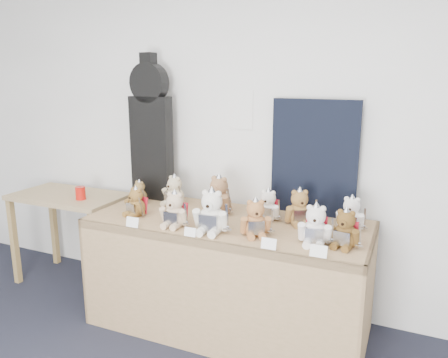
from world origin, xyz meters
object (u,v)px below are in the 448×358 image
at_px(display_table, 223,247).
at_px(red_cup, 81,193).
at_px(teddy_front_far_right, 315,227).
at_px(teddy_back_far_left, 139,193).
at_px(teddy_back_centre_right, 268,207).
at_px(teddy_back_right, 300,209).
at_px(teddy_front_left, 175,211).
at_px(teddy_back_left, 174,192).
at_px(teddy_front_centre, 211,213).
at_px(guitar_case, 151,130).
at_px(teddy_front_right, 255,219).
at_px(teddy_front_far_left, 136,203).
at_px(teddy_front_end, 345,230).
at_px(side_table, 70,208).
at_px(teddy_back_end, 351,215).
at_px(teddy_back_centre_left, 218,196).

distance_m(display_table, red_cup, 1.38).
xyz_separation_m(teddy_front_far_right, teddy_back_far_left, (-1.51, 0.31, -0.03)).
relative_size(teddy_front_far_right, teddy_back_centre_right, 1.12).
bearing_deg(teddy_back_right, teddy_front_left, 177.78).
height_order(teddy_front_left, teddy_back_left, teddy_front_left).
height_order(teddy_back_left, teddy_back_far_left, teddy_back_left).
bearing_deg(teddy_front_centre, guitar_case, 140.59).
relative_size(display_table, teddy_front_right, 7.32).
distance_m(teddy_front_far_left, teddy_front_left, 0.39).
xyz_separation_m(teddy_front_far_left, teddy_front_right, (0.95, -0.03, 0.01)).
height_order(guitar_case, teddy_front_centre, guitar_case).
distance_m(guitar_case, teddy_back_far_left, 0.53).
bearing_deg(teddy_front_far_right, display_table, 163.93).
height_order(teddy_front_centre, teddy_front_end, teddy_front_centre).
relative_size(teddy_front_centre, teddy_back_right, 1.16).
relative_size(side_table, teddy_back_centre_right, 3.92).
distance_m(guitar_case, teddy_back_end, 1.72).
distance_m(teddy_front_far_left, teddy_front_far_right, 1.34).
bearing_deg(teddy_back_end, display_table, -160.84).
xyz_separation_m(teddy_front_far_right, teddy_back_centre_right, (-0.41, 0.32, -0.01)).
distance_m(teddy_front_centre, teddy_front_end, 0.85).
bearing_deg(teddy_back_right, red_cup, 154.47).
distance_m(side_table, red_cup, 0.30).
relative_size(guitar_case, teddy_front_left, 4.30).
distance_m(teddy_back_centre_left, teddy_back_end, 0.96).
height_order(teddy_front_centre, teddy_front_far_right, teddy_front_centre).
height_order(display_table, teddy_back_far_left, teddy_back_far_left).
bearing_deg(display_table, teddy_front_left, -148.43).
relative_size(side_table, teddy_back_end, 3.84).
bearing_deg(teddy_front_far_left, teddy_back_end, 28.75).
height_order(teddy_front_far_right, teddy_back_left, teddy_front_far_right).
height_order(red_cup, teddy_front_centre, teddy_front_centre).
xyz_separation_m(side_table, teddy_back_centre_left, (1.44, 0.04, 0.27)).
bearing_deg(teddy_front_centre, teddy_front_far_right, 0.55).
bearing_deg(teddy_front_right, teddy_front_centre, 164.42).
xyz_separation_m(side_table, guitar_case, (0.76, 0.19, 0.72)).
bearing_deg(red_cup, teddy_back_right, 3.71).
relative_size(display_table, teddy_back_far_left, 9.64).
bearing_deg(red_cup, teddy_front_far_right, -5.79).
height_order(display_table, teddy_back_left, teddy_back_left).
bearing_deg(teddy_back_far_left, teddy_front_end, 6.49).
distance_m(display_table, teddy_back_far_left, 0.90).
relative_size(teddy_front_end, teddy_back_end, 1.02).
distance_m(guitar_case, teddy_back_right, 1.39).
bearing_deg(guitar_case, teddy_back_centre_left, -9.82).
distance_m(teddy_front_end, teddy_back_left, 1.42).
height_order(side_table, teddy_back_centre_right, teddy_back_centre_right).
height_order(teddy_front_left, teddy_front_far_right, teddy_front_far_right).
xyz_separation_m(teddy_front_left, teddy_back_end, (1.11, 0.42, -0.01)).
xyz_separation_m(display_table, teddy_back_centre_right, (0.26, 0.21, 0.28)).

